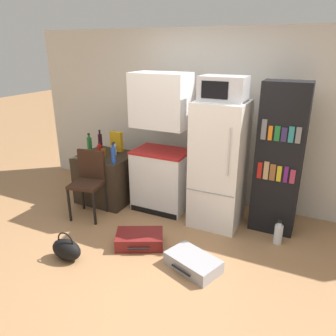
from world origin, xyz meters
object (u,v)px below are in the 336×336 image
(microwave, at_px, (223,88))
(bottle_clear_short, at_px, (114,149))
(refrigerator, at_px, (219,165))
(water_bottle_front, at_px, (278,234))
(bottle_amber_beer, at_px, (104,153))
(bookshelf, at_px, (279,160))
(bottle_wine_dark, at_px, (100,141))
(side_table, at_px, (108,177))
(suitcase_small_flat, at_px, (193,262))
(kitchen_hutch, at_px, (161,149))
(suitcase_large_flat, at_px, (140,239))
(bottle_ketchup_red, at_px, (100,150))
(bottle_blue_soda, at_px, (113,155))
(bottle_green_tall, at_px, (90,145))
(chair, at_px, (89,177))
(handbag, at_px, (67,249))
(cereal_box, at_px, (117,142))

(microwave, distance_m, bottle_clear_short, 1.88)
(refrigerator, relative_size, water_bottle_front, 5.31)
(bottle_amber_beer, bearing_deg, bookshelf, 7.43)
(bottle_wine_dark, xyz_separation_m, water_bottle_front, (2.77, -0.32, -0.71))
(side_table, distance_m, suitcase_small_flat, 2.08)
(kitchen_hutch, xyz_separation_m, suitcase_large_flat, (0.20, -0.98, -0.81))
(bottle_ketchup_red, relative_size, bottle_blue_soda, 0.69)
(bottle_ketchup_red, height_order, bottle_green_tall, bottle_green_tall)
(side_table, relative_size, chair, 0.85)
(bottle_ketchup_red, distance_m, bottle_wine_dark, 0.30)
(microwave, height_order, suitcase_large_flat, microwave)
(chair, bearing_deg, bottle_clear_short, 76.67)
(handbag, bearing_deg, bottle_green_tall, 117.69)
(bottle_green_tall, bearing_deg, bottle_clear_short, 15.70)
(refrigerator, xyz_separation_m, bottle_ketchup_red, (-1.78, -0.10, -0.01))
(bottle_amber_beer, distance_m, cereal_box, 0.35)
(refrigerator, bearing_deg, bottle_clear_short, 178.99)
(handbag, bearing_deg, suitcase_large_flat, 45.07)
(bottle_clear_short, relative_size, cereal_box, 0.62)
(bottle_clear_short, height_order, bottle_wine_dark, bottle_wine_dark)
(bottle_clear_short, distance_m, suitcase_large_flat, 1.55)
(bottle_ketchup_red, distance_m, bottle_green_tall, 0.20)
(refrigerator, xyz_separation_m, bottle_blue_soda, (-1.39, -0.31, 0.03))
(bottle_wine_dark, bearing_deg, bookshelf, 0.10)
(bottle_amber_beer, xyz_separation_m, handbag, (0.44, -1.36, -0.66))
(refrigerator, distance_m, bottle_amber_beer, 1.67)
(bottle_blue_soda, relative_size, suitcase_large_flat, 0.44)
(bottle_green_tall, bearing_deg, chair, -54.28)
(bottle_amber_beer, xyz_separation_m, bottle_wine_dark, (-0.28, 0.30, 0.06))
(suitcase_large_flat, bearing_deg, kitchen_hutch, 75.03)
(kitchen_hutch, relative_size, water_bottle_front, 6.29)
(side_table, xyz_separation_m, chair, (0.06, -0.49, 0.19))
(bottle_green_tall, distance_m, bottle_blue_soda, 0.64)
(handbag, bearing_deg, refrigerator, 51.21)
(cereal_box, bearing_deg, suitcase_large_flat, -47.24)
(side_table, bearing_deg, chair, -82.72)
(bottle_blue_soda, height_order, handbag, bottle_blue_soda)
(suitcase_small_flat, distance_m, handbag, 1.39)
(bottle_green_tall, relative_size, suitcase_small_flat, 0.47)
(side_table, xyz_separation_m, refrigerator, (1.70, 0.05, 0.45))
(bottle_ketchup_red, height_order, cereal_box, cereal_box)
(bottle_ketchup_red, distance_m, suitcase_large_flat, 1.59)
(bottle_wine_dark, relative_size, suitcase_small_flat, 0.48)
(kitchen_hutch, distance_m, refrigerator, 0.85)
(microwave, bearing_deg, bottle_green_tall, -177.91)
(kitchen_hutch, height_order, bottle_blue_soda, kitchen_hutch)
(kitchen_hutch, xyz_separation_m, cereal_box, (-0.83, 0.13, -0.03))
(bookshelf, relative_size, water_bottle_front, 6.13)
(cereal_box, distance_m, chair, 0.79)
(bottle_wine_dark, bearing_deg, bottle_ketchup_red, -55.65)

